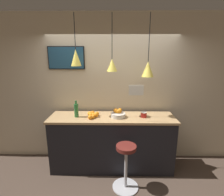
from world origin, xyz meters
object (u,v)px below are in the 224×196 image
(bar_stool, at_px, (126,163))
(juice_bottle, at_px, (76,110))
(fruit_bowl, at_px, (118,114))
(spread_jar, at_px, (144,115))
(mounted_tv, at_px, (66,58))

(bar_stool, bearing_deg, juice_bottle, 148.67)
(juice_bottle, bearing_deg, fruit_bowl, 0.48)
(fruit_bowl, xyz_separation_m, juice_bottle, (-0.75, -0.01, 0.07))
(juice_bottle, xyz_separation_m, spread_jar, (1.21, 0.00, -0.08))
(mounted_tv, bearing_deg, juice_bottle, -59.51)
(fruit_bowl, xyz_separation_m, spread_jar, (0.46, -0.01, -0.01))
(spread_jar, bearing_deg, fruit_bowl, 179.21)
(juice_bottle, bearing_deg, spread_jar, 0.00)
(fruit_bowl, height_order, juice_bottle, juice_bottle)
(fruit_bowl, bearing_deg, mounted_tv, 158.83)
(fruit_bowl, bearing_deg, bar_stool, -77.37)
(juice_bottle, distance_m, mounted_tv, 1.01)
(bar_stool, distance_m, fruit_bowl, 0.84)
(bar_stool, xyz_separation_m, fruit_bowl, (-0.12, 0.54, 0.63))
(spread_jar, relative_size, mounted_tv, 0.16)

